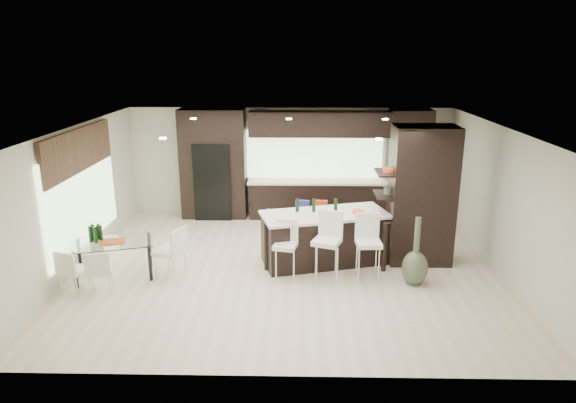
{
  "coord_description": "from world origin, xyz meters",
  "views": [
    {
      "loc": [
        0.21,
        -9.22,
        4.05
      ],
      "look_at": [
        0.0,
        0.6,
        1.15
      ],
      "focal_mm": 32.0,
      "sensor_mm": 36.0,
      "label": 1
    }
  ],
  "objects_px": {
    "stool_mid": "(326,254)",
    "bench": "(314,225)",
    "chair_near": "(100,274)",
    "stool_right": "(368,255)",
    "kitchen_island": "(324,238)",
    "chair_far": "(74,273)",
    "floor_vase": "(416,251)",
    "chair_end": "(170,255)",
    "stool_left": "(285,256)",
    "dining_table": "(114,260)"
  },
  "relations": [
    {
      "from": "chair_near",
      "to": "chair_end",
      "type": "bearing_deg",
      "value": 19.84
    },
    {
      "from": "floor_vase",
      "to": "chair_end",
      "type": "distance_m",
      "value": 4.45
    },
    {
      "from": "stool_mid",
      "to": "bench",
      "type": "height_order",
      "value": "stool_mid"
    },
    {
      "from": "stool_mid",
      "to": "bench",
      "type": "distance_m",
      "value": 2.41
    },
    {
      "from": "floor_vase",
      "to": "dining_table",
      "type": "height_order",
      "value": "floor_vase"
    },
    {
      "from": "dining_table",
      "to": "chair_end",
      "type": "height_order",
      "value": "chair_end"
    },
    {
      "from": "stool_right",
      "to": "chair_near",
      "type": "bearing_deg",
      "value": -174.63
    },
    {
      "from": "floor_vase",
      "to": "chair_far",
      "type": "distance_m",
      "value": 5.96
    },
    {
      "from": "stool_left",
      "to": "dining_table",
      "type": "bearing_deg",
      "value": -167.67
    },
    {
      "from": "bench",
      "to": "dining_table",
      "type": "xyz_separation_m",
      "value": [
        -3.76,
        -2.34,
        0.12
      ]
    },
    {
      "from": "stool_mid",
      "to": "floor_vase",
      "type": "relative_size",
      "value": 0.82
    },
    {
      "from": "chair_near",
      "to": "chair_end",
      "type": "distance_m",
      "value": 1.25
    },
    {
      "from": "kitchen_island",
      "to": "bench",
      "type": "relative_size",
      "value": 2.04
    },
    {
      "from": "floor_vase",
      "to": "chair_near",
      "type": "distance_m",
      "value": 5.51
    },
    {
      "from": "floor_vase",
      "to": "chair_far",
      "type": "xyz_separation_m",
      "value": [
        -5.93,
        -0.5,
        -0.25
      ]
    },
    {
      "from": "stool_mid",
      "to": "chair_near",
      "type": "height_order",
      "value": "stool_mid"
    },
    {
      "from": "floor_vase",
      "to": "stool_right",
      "type": "bearing_deg",
      "value": 169.97
    },
    {
      "from": "stool_mid",
      "to": "stool_right",
      "type": "distance_m",
      "value": 0.75
    },
    {
      "from": "dining_table",
      "to": "stool_mid",
      "type": "bearing_deg",
      "value": -16.83
    },
    {
      "from": "kitchen_island",
      "to": "stool_mid",
      "type": "height_order",
      "value": "stool_mid"
    },
    {
      "from": "dining_table",
      "to": "chair_far",
      "type": "height_order",
      "value": "chair_far"
    },
    {
      "from": "stool_mid",
      "to": "dining_table",
      "type": "bearing_deg",
      "value": -159.25
    },
    {
      "from": "bench",
      "to": "dining_table",
      "type": "bearing_deg",
      "value": -142.11
    },
    {
      "from": "stool_mid",
      "to": "chair_end",
      "type": "xyz_separation_m",
      "value": [
        -2.87,
        0.05,
        -0.07
      ]
    },
    {
      "from": "stool_mid",
      "to": "floor_vase",
      "type": "xyz_separation_m",
      "value": [
        1.58,
        -0.14,
        0.11
      ]
    },
    {
      "from": "chair_near",
      "to": "chair_far",
      "type": "relative_size",
      "value": 0.99
    },
    {
      "from": "stool_left",
      "to": "dining_table",
      "type": "distance_m",
      "value": 3.16
    },
    {
      "from": "stool_right",
      "to": "chair_near",
      "type": "relative_size",
      "value": 1.32
    },
    {
      "from": "stool_left",
      "to": "bench",
      "type": "distance_m",
      "value": 2.44
    },
    {
      "from": "bench",
      "to": "chair_end",
      "type": "distance_m",
      "value": 3.59
    },
    {
      "from": "bench",
      "to": "dining_table",
      "type": "distance_m",
      "value": 4.43
    },
    {
      "from": "stool_right",
      "to": "chair_near",
      "type": "xyz_separation_m",
      "value": [
        -4.66,
        -0.65,
        -0.12
      ]
    },
    {
      "from": "kitchen_island",
      "to": "chair_far",
      "type": "bearing_deg",
      "value": -176.66
    },
    {
      "from": "stool_right",
      "to": "dining_table",
      "type": "distance_m",
      "value": 4.66
    },
    {
      "from": "dining_table",
      "to": "chair_end",
      "type": "distance_m",
      "value": 1.05
    },
    {
      "from": "bench",
      "to": "stool_left",
      "type": "bearing_deg",
      "value": -98.28
    },
    {
      "from": "kitchen_island",
      "to": "chair_far",
      "type": "height_order",
      "value": "kitchen_island"
    },
    {
      "from": "floor_vase",
      "to": "chair_end",
      "type": "xyz_separation_m",
      "value": [
        -4.44,
        0.19,
        -0.18
      ]
    },
    {
      "from": "kitchen_island",
      "to": "chair_near",
      "type": "distance_m",
      "value": 4.18
    },
    {
      "from": "stool_mid",
      "to": "chair_near",
      "type": "relative_size",
      "value": 1.37
    },
    {
      "from": "floor_vase",
      "to": "chair_far",
      "type": "relative_size",
      "value": 1.67
    },
    {
      "from": "stool_right",
      "to": "dining_table",
      "type": "bearing_deg",
      "value": 176.96
    },
    {
      "from": "stool_right",
      "to": "chair_end",
      "type": "bearing_deg",
      "value": 176.81
    },
    {
      "from": "kitchen_island",
      "to": "chair_far",
      "type": "distance_m",
      "value": 4.6
    },
    {
      "from": "bench",
      "to": "floor_vase",
      "type": "bearing_deg",
      "value": -49.7
    },
    {
      "from": "floor_vase",
      "to": "chair_end",
      "type": "bearing_deg",
      "value": 177.57
    },
    {
      "from": "floor_vase",
      "to": "dining_table",
      "type": "bearing_deg",
      "value": 178.03
    },
    {
      "from": "stool_right",
      "to": "bench",
      "type": "relative_size",
      "value": 0.83
    },
    {
      "from": "chair_end",
      "to": "stool_left",
      "type": "bearing_deg",
      "value": -69.12
    },
    {
      "from": "chair_end",
      "to": "kitchen_island",
      "type": "bearing_deg",
      "value": -52.93
    }
  ]
}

